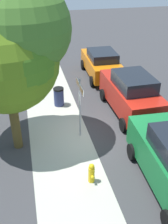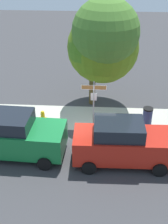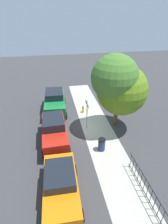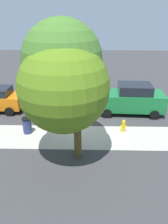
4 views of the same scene
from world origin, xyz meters
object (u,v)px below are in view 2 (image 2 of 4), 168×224
(car_green, at_px, (13,135))
(car_red, at_px, (123,143))
(shade_tree, at_px, (102,43))
(fire_hydrant, at_px, (43,117))
(trash_bin, at_px, (147,116))
(street_sign, at_px, (94,96))

(car_green, distance_m, car_red, 5.04)
(shade_tree, bearing_deg, fire_hydrant, -144.91)
(car_green, relative_size, trash_bin, 4.85)
(trash_bin, bearing_deg, car_green, -155.19)
(shade_tree, distance_m, trash_bin, 4.73)
(car_green, xyz_separation_m, fire_hydrant, (0.83, 2.74, -0.67))
(fire_hydrant, bearing_deg, car_green, -106.93)
(car_red, bearing_deg, fire_hydrant, 143.14)
(shade_tree, height_order, car_green, shade_tree)
(car_red, bearing_deg, trash_bin, 64.04)
(trash_bin, bearing_deg, car_red, -114.99)
(shade_tree, bearing_deg, car_red, -78.79)
(car_green, height_order, car_red, car_green)
(street_sign, relative_size, trash_bin, 2.77)
(shade_tree, distance_m, fire_hydrant, 5.25)
(car_red, height_order, fire_hydrant, car_red)
(car_green, bearing_deg, car_red, -0.79)
(street_sign, bearing_deg, car_red, -63.70)
(street_sign, height_order, trash_bin, street_sign)
(fire_hydrant, bearing_deg, trash_bin, 2.99)
(car_green, distance_m, fire_hydrant, 2.94)
(car_green, bearing_deg, shade_tree, 53.73)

